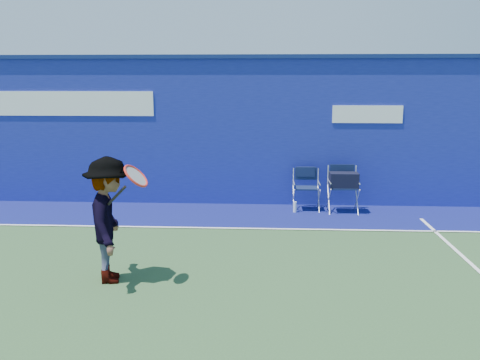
# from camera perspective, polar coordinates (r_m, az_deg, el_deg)

# --- Properties ---
(ground) EXTENTS (80.00, 80.00, 0.00)m
(ground) POSITION_cam_1_polar(r_m,az_deg,el_deg) (6.19, -12.37, -13.80)
(ground) COLOR #2D4C29
(ground) RESTS_ON ground
(stadium_wall) EXTENTS (24.00, 0.50, 3.08)m
(stadium_wall) POSITION_cam_1_polar(r_m,az_deg,el_deg) (10.76, -5.47, 5.64)
(stadium_wall) COLOR navy
(stadium_wall) RESTS_ON ground
(out_of_bounds_strip) EXTENTS (24.00, 1.80, 0.01)m
(out_of_bounds_strip) POSITION_cam_1_polar(r_m,az_deg,el_deg) (9.96, -6.20, -3.88)
(out_of_bounds_strip) COLOR #0D1355
(out_of_bounds_strip) RESTS_ON ground
(court_lines) EXTENTS (24.00, 12.00, 0.01)m
(court_lines) POSITION_cam_1_polar(r_m,az_deg,el_deg) (6.71, -11.01, -11.58)
(court_lines) COLOR white
(court_lines) RESTS_ON out_of_bounds_strip
(directors_chair_left) EXTENTS (0.50, 0.46, 0.85)m
(directors_chair_left) POSITION_cam_1_polar(r_m,az_deg,el_deg) (10.30, 7.43, -1.83)
(directors_chair_left) COLOR silver
(directors_chair_left) RESTS_ON ground
(directors_chair_right) EXTENTS (0.55, 0.49, 0.92)m
(directors_chair_right) POSITION_cam_1_polar(r_m,az_deg,el_deg) (10.22, 11.49, -1.46)
(directors_chair_right) COLOR silver
(directors_chair_right) RESTS_ON ground
(water_bottle) EXTENTS (0.07, 0.07, 0.22)m
(water_bottle) POSITION_cam_1_polar(r_m,az_deg,el_deg) (10.10, 6.18, -3.05)
(water_bottle) COLOR white
(water_bottle) RESTS_ON ground
(tennis_player) EXTENTS (0.98, 1.17, 1.63)m
(tennis_player) POSITION_cam_1_polar(r_m,az_deg,el_deg) (6.74, -14.45, -4.35)
(tennis_player) COLOR #EA4738
(tennis_player) RESTS_ON ground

